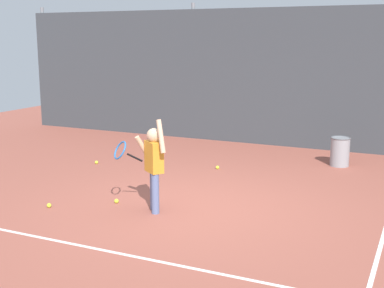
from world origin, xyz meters
TOP-DOWN VIEW (x-y plane):
  - ground_plane at (0.00, 0.00)m, footprint 20.00×20.00m
  - court_line_baseline at (0.00, -1.90)m, footprint 9.00×0.05m
  - back_fence_windscreen at (0.00, 4.85)m, footprint 13.99×0.08m
  - fence_post_0 at (-6.84, 4.91)m, footprint 0.09×0.09m
  - fence_post_1 at (-2.28, 4.91)m, footprint 0.09×0.09m
  - tennis_player at (-0.44, -0.43)m, footprint 0.89×0.51m
  - ball_hopper at (1.52, 3.45)m, footprint 0.38×0.38m
  - tennis_ball_0 at (-1.12, -0.34)m, footprint 0.07×0.07m
  - tennis_ball_1 at (-0.53, 2.21)m, footprint 0.07×0.07m
  - tennis_ball_2 at (-2.84, 1.58)m, footprint 0.07×0.07m
  - tennis_ball_4 at (-1.90, -0.93)m, footprint 0.07×0.07m
  - tennis_ball_5 at (-2.62, 3.26)m, footprint 0.07×0.07m

SIDE VIEW (x-z plane):
  - ground_plane at x=0.00m, z-range 0.00..0.00m
  - court_line_baseline at x=0.00m, z-range 0.00..0.00m
  - tennis_ball_0 at x=-1.12m, z-range 0.00..0.07m
  - tennis_ball_1 at x=-0.53m, z-range 0.00..0.07m
  - tennis_ball_2 at x=-2.84m, z-range 0.00..0.07m
  - tennis_ball_4 at x=-1.90m, z-range 0.00..0.07m
  - tennis_ball_5 at x=-2.62m, z-range 0.00..0.07m
  - ball_hopper at x=1.52m, z-range 0.01..0.57m
  - tennis_player at x=-0.44m, z-range 0.05..1.40m
  - back_fence_windscreen at x=0.00m, z-range 0.00..3.10m
  - fence_post_0 at x=-6.84m, z-range 0.00..3.25m
  - fence_post_1 at x=-2.28m, z-range 0.00..3.25m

